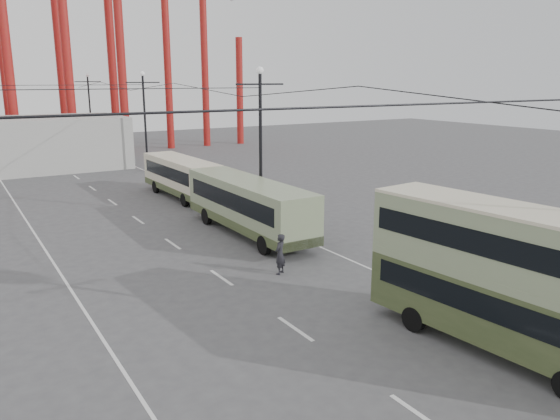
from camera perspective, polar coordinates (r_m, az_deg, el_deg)
ground at (r=17.51m, az=11.97°, el=-16.16°), size 160.00×160.00×0.00m
road_markings at (r=33.22m, az=-13.19°, el=-1.83°), size 12.52×120.00×0.01m
lamp_post_mid at (r=33.37m, az=-2.05°, el=6.77°), size 3.20×0.44×9.32m
lamp_post_far at (r=53.53m, az=-13.92°, el=8.92°), size 3.20×0.44×9.32m
lamp_post_distant at (r=74.74m, az=-19.22°, el=9.76°), size 3.20×0.44×9.32m
fairground_shed at (r=58.34m, az=-26.92°, el=6.06°), size 22.00×10.00×5.00m
double_decker_bus at (r=18.60m, az=22.16°, el=-6.02°), size 3.10×9.09×4.78m
single_decker_green at (r=30.68m, az=-3.31°, el=0.60°), size 2.53×10.95×3.10m
single_decker_cream at (r=41.15m, az=-10.29°, el=3.56°), size 2.57×9.37×2.90m
pedestrian at (r=24.58m, az=-0.01°, el=-4.63°), size 0.81×0.75×1.87m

